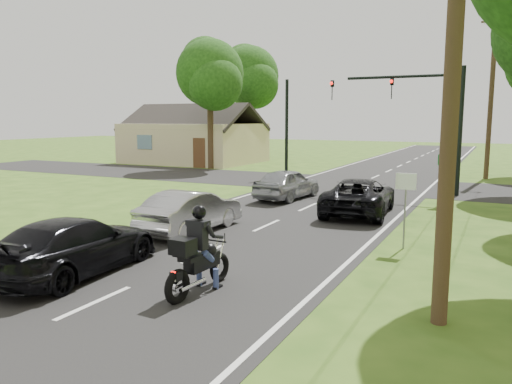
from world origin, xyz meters
TOP-DOWN VIEW (x-y plane):
  - ground at (0.00, 0.00)m, footprint 140.00×140.00m
  - road at (0.00, 10.00)m, footprint 8.00×100.00m
  - cross_road at (0.00, 16.00)m, footprint 60.00×7.00m
  - motorcycle_rider at (1.50, -2.59)m, footprint 0.62×2.18m
  - dark_suv at (2.24, 7.49)m, footprint 2.69×5.08m
  - silver_sedan at (-1.78, 2.08)m, footprint 1.57×4.13m
  - silver_suv at (-1.60, 9.59)m, footprint 2.03×4.20m
  - dark_car_behind at (-1.76, -2.77)m, footprint 2.21×4.74m
  - traffic_signal at (3.34, 14.00)m, footprint 6.38×0.44m
  - signal_pole_far at (-5.20, 18.00)m, footprint 0.20×0.20m
  - utility_pole_near at (6.20, -2.00)m, footprint 1.60×0.28m
  - utility_pole_far at (6.20, 22.00)m, footprint 1.60×0.28m
  - sign_white at (4.70, 2.98)m, footprint 0.55×0.07m
  - sign_green at (4.90, 10.98)m, footprint 0.55×0.07m
  - tree_left_near at (-11.73, 19.78)m, footprint 5.12×4.96m
  - tree_left_far at (-13.70, 29.76)m, footprint 5.76×5.58m
  - house at (-16.00, 24.00)m, footprint 10.20×8.00m

SIDE VIEW (x-z plane):
  - ground at x=0.00m, z-range 0.00..0.00m
  - cross_road at x=0.00m, z-range 0.00..0.01m
  - road at x=0.00m, z-range 0.00..0.01m
  - dark_car_behind at x=-1.76m, z-range 0.01..1.35m
  - silver_sedan at x=-1.78m, z-range 0.01..1.36m
  - dark_suv at x=2.24m, z-range 0.01..1.37m
  - silver_suv at x=-1.60m, z-range 0.01..1.40m
  - motorcycle_rider at x=1.50m, z-range -0.20..1.68m
  - sign_white at x=4.70m, z-range 0.54..2.66m
  - sign_green at x=4.90m, z-range 0.54..2.66m
  - house at x=-16.00m, z-range -0.65..4.19m
  - signal_pole_far at x=-5.20m, z-range 0.00..6.00m
  - traffic_signal at x=3.34m, z-range 1.14..7.14m
  - utility_pole_near at x=6.20m, z-range 0.08..10.08m
  - utility_pole_far at x=6.20m, z-range 0.08..10.08m
  - tree_left_near at x=-11.73m, z-range 1.92..11.14m
  - tree_left_far at x=-13.70m, z-range 2.06..12.20m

